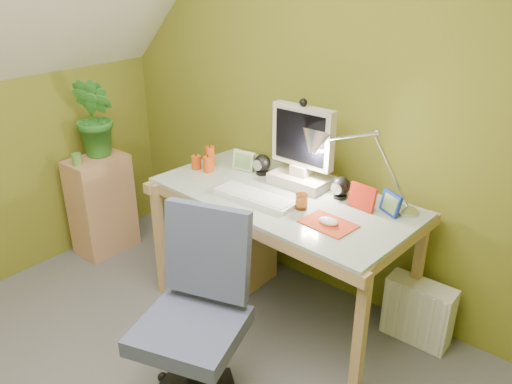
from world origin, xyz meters
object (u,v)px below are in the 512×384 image
Objects in this scene: radiator at (418,312)px; side_ledge at (102,205)px; desk_lamp at (378,151)px; potted_plant at (96,117)px; monitor at (303,141)px; task_chair at (190,328)px; desk at (281,255)px.

side_ledge is at bearing -166.95° from radiator.
potted_plant is at bearing -178.15° from desk_lamp.
task_chair is (0.12, -1.02, -0.59)m from monitor.
radiator is (0.63, 1.12, -0.28)m from task_chair.
monitor reaches higher than radiator.
potted_plant is at bearing -165.81° from monitor.
side_ledge is (-1.44, -0.22, -0.03)m from desk.
monitor is 0.94× the size of potted_plant.
desk_lamp reaches higher than radiator.
monitor is at bearing 78.62° from task_chair.
desk_lamp reaches higher than side_ledge.
monitor is 1.15m from radiator.
potted_plant is (0.00, 0.05, 0.64)m from side_ledge.
desk reaches higher than side_ledge.
potted_plant is at bearing -168.20° from radiator.
desk is at bearing 8.77° from side_ledge.
desk is 4.01× the size of radiator.
task_chair is 2.53× the size of radiator.
side_ledge reaches higher than radiator.
desk_lamp is 1.09× the size of potted_plant.
side_ledge is at bearing 140.43° from task_chair.
potted_plant reaches higher than radiator.
task_chair is at bearing -119.21° from radiator.
task_chair is at bearing -83.08° from monitor.
monitor is 1.45× the size of radiator.
desk is 2.38× the size of desk_lamp.
side_ledge is 0.78× the size of task_chair.
desk_lamp is 0.66× the size of task_chair.
desk is at bearing 6.82° from potted_plant.
radiator is at bearing 11.68° from potted_plant.
desk_lamp is 1.68× the size of radiator.
side_ledge is 1.96× the size of radiator.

